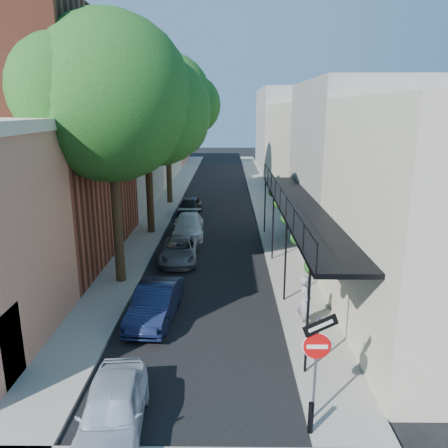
{
  "coord_description": "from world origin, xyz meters",
  "views": [
    {
      "loc": [
        1.02,
        -8.34,
        7.63
      ],
      "look_at": [
        0.85,
        9.82,
        2.8
      ],
      "focal_mm": 35.0,
      "sensor_mm": 36.0,
      "label": 1
    }
  ],
  "objects_px": {
    "parked_car_e": "(190,207)",
    "parked_car_b": "(155,303)",
    "oak_mid": "(154,118)",
    "oak_far": "(173,100)",
    "sign_post": "(317,350)",
    "pedestrian": "(305,301)",
    "parked_car_a": "(113,410)",
    "bollard": "(311,418)",
    "parked_car_d": "(189,226)",
    "oak_near": "(122,102)",
    "parked_car_c": "(180,250)"
  },
  "relations": [
    {
      "from": "oak_near",
      "to": "parked_car_b",
      "type": "relative_size",
      "value": 2.85
    },
    {
      "from": "parked_car_e",
      "to": "parked_car_b",
      "type": "bearing_deg",
      "value": -87.23
    },
    {
      "from": "oak_mid",
      "to": "parked_car_a",
      "type": "height_order",
      "value": "oak_mid"
    },
    {
      "from": "oak_far",
      "to": "pedestrian",
      "type": "relative_size",
      "value": 6.29
    },
    {
      "from": "parked_car_a",
      "to": "pedestrian",
      "type": "bearing_deg",
      "value": 38.69
    },
    {
      "from": "parked_car_d",
      "to": "parked_car_e",
      "type": "distance_m",
      "value": 5.42
    },
    {
      "from": "parked_car_d",
      "to": "pedestrian",
      "type": "relative_size",
      "value": 2.37
    },
    {
      "from": "oak_near",
      "to": "parked_car_b",
      "type": "distance_m",
      "value": 8.33
    },
    {
      "from": "bollard",
      "to": "pedestrian",
      "type": "xyz_separation_m",
      "value": [
        0.73,
        5.34,
        0.55
      ]
    },
    {
      "from": "oak_far",
      "to": "parked_car_d",
      "type": "distance_m",
      "value": 12.54
    },
    {
      "from": "oak_far",
      "to": "parked_car_e",
      "type": "bearing_deg",
      "value": -70.42
    },
    {
      "from": "oak_mid",
      "to": "pedestrian",
      "type": "bearing_deg",
      "value": -60.03
    },
    {
      "from": "oak_near",
      "to": "pedestrian",
      "type": "bearing_deg",
      "value": -31.94
    },
    {
      "from": "oak_mid",
      "to": "parked_car_e",
      "type": "height_order",
      "value": "oak_mid"
    },
    {
      "from": "pedestrian",
      "to": "sign_post",
      "type": "bearing_deg",
      "value": 167.13
    },
    {
      "from": "parked_car_a",
      "to": "parked_car_e",
      "type": "distance_m",
      "value": 22.33
    },
    {
      "from": "parked_car_d",
      "to": "parked_car_e",
      "type": "height_order",
      "value": "same"
    },
    {
      "from": "oak_mid",
      "to": "parked_car_d",
      "type": "relative_size",
      "value": 2.28
    },
    {
      "from": "parked_car_e",
      "to": "parked_car_a",
      "type": "bearing_deg",
      "value": -87.53
    },
    {
      "from": "parked_car_b",
      "to": "pedestrian",
      "type": "bearing_deg",
      "value": -1.78
    },
    {
      "from": "oak_far",
      "to": "parked_car_e",
      "type": "xyz_separation_m",
      "value": [
        1.56,
        -4.37,
        -7.61
      ]
    },
    {
      "from": "parked_car_d",
      "to": "pedestrian",
      "type": "xyz_separation_m",
      "value": [
        5.13,
        -11.65,
        0.42
      ]
    },
    {
      "from": "oak_near",
      "to": "oak_far",
      "type": "relative_size",
      "value": 0.96
    },
    {
      "from": "oak_far",
      "to": "parked_car_a",
      "type": "bearing_deg",
      "value": -86.52
    },
    {
      "from": "bollard",
      "to": "parked_car_e",
      "type": "height_order",
      "value": "parked_car_e"
    },
    {
      "from": "parked_car_a",
      "to": "pedestrian",
      "type": "distance_m",
      "value": 7.6
    },
    {
      "from": "oak_mid",
      "to": "sign_post",
      "type": "bearing_deg",
      "value": -69.14
    },
    {
      "from": "parked_car_b",
      "to": "parked_car_d",
      "type": "height_order",
      "value": "parked_car_b"
    },
    {
      "from": "parked_car_a",
      "to": "pedestrian",
      "type": "height_order",
      "value": "pedestrian"
    },
    {
      "from": "parked_car_d",
      "to": "pedestrian",
      "type": "bearing_deg",
      "value": -69.41
    },
    {
      "from": "sign_post",
      "to": "parked_car_b",
      "type": "height_order",
      "value": "sign_post"
    },
    {
      "from": "sign_post",
      "to": "parked_car_a",
      "type": "bearing_deg",
      "value": -175.27
    },
    {
      "from": "parked_car_b",
      "to": "pedestrian",
      "type": "xyz_separation_m",
      "value": [
        5.39,
        -0.62,
        0.41
      ]
    },
    {
      "from": "oak_far",
      "to": "bollard",
      "type": "bearing_deg",
      "value": -76.65
    },
    {
      "from": "sign_post",
      "to": "bollard",
      "type": "distance_m",
      "value": 1.6
    },
    {
      "from": "pedestrian",
      "to": "parked_car_d",
      "type": "bearing_deg",
      "value": 17.55
    },
    {
      "from": "parked_car_c",
      "to": "parked_car_d",
      "type": "relative_size",
      "value": 0.9
    },
    {
      "from": "parked_car_c",
      "to": "pedestrian",
      "type": "relative_size",
      "value": 2.13
    },
    {
      "from": "pedestrian",
      "to": "oak_near",
      "type": "bearing_deg",
      "value": 51.85
    },
    {
      "from": "oak_mid",
      "to": "parked_car_c",
      "type": "height_order",
      "value": "oak_mid"
    },
    {
      "from": "parked_car_a",
      "to": "parked_car_e",
      "type": "bearing_deg",
      "value": 84.88
    },
    {
      "from": "oak_mid",
      "to": "parked_car_c",
      "type": "xyz_separation_m",
      "value": [
        1.96,
        -5.29,
        -6.5
      ]
    },
    {
      "from": "oak_mid",
      "to": "oak_far",
      "type": "height_order",
      "value": "oak_far"
    },
    {
      "from": "oak_mid",
      "to": "oak_far",
      "type": "distance_m",
      "value": 9.12
    },
    {
      "from": "pedestrian",
      "to": "parked_car_a",
      "type": "bearing_deg",
      "value": 127.78
    },
    {
      "from": "sign_post",
      "to": "pedestrian",
      "type": "xyz_separation_m",
      "value": [
        0.57,
        4.86,
        -0.97
      ]
    },
    {
      "from": "sign_post",
      "to": "parked_car_e",
      "type": "height_order",
      "value": "sign_post"
    },
    {
      "from": "parked_car_b",
      "to": "parked_car_c",
      "type": "relative_size",
      "value": 0.99
    },
    {
      "from": "oak_near",
      "to": "bollard",
      "type": "bearing_deg",
      "value": -56.88
    },
    {
      "from": "sign_post",
      "to": "parked_car_c",
      "type": "bearing_deg",
      "value": 111.11
    }
  ]
}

